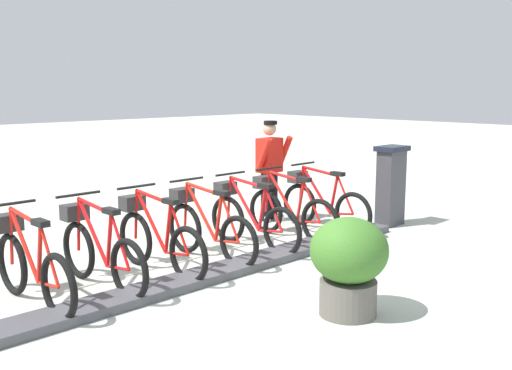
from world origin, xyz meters
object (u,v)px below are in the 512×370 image
at_px(bike_docked_3, 207,227).
at_px(bike_docked_6, 30,264).
at_px(bike_docked_4, 157,238).
at_px(worker_near_rack, 270,167).
at_px(bike_docked_2, 250,218).
at_px(bike_docked_1, 288,210).
at_px(planter_bush, 349,261).
at_px(bike_docked_5, 99,250).
at_px(payment_kiosk, 391,184).
at_px(bike_docked_0, 322,202).

relative_size(bike_docked_3, bike_docked_6, 1.00).
height_order(bike_docked_4, worker_near_rack, worker_near_rack).
bearing_deg(bike_docked_6, bike_docked_2, -90.00).
bearing_deg(bike_docked_1, planter_bush, 143.92).
bearing_deg(worker_near_rack, bike_docked_4, 108.51).
bearing_deg(bike_docked_5, payment_kiosk, -96.68).
xyz_separation_m(bike_docked_5, bike_docked_6, (0.00, 0.77, 0.00)).
distance_m(payment_kiosk, bike_docked_4, 4.16).
bearing_deg(bike_docked_5, bike_docked_4, -90.00).
bearing_deg(worker_near_rack, bike_docked_1, 147.71).
xyz_separation_m(payment_kiosk, worker_near_rack, (1.55, 1.18, 0.24)).
xyz_separation_m(bike_docked_1, bike_docked_6, (0.00, 3.86, 0.00)).
xyz_separation_m(bike_docked_3, bike_docked_4, (0.00, 0.77, 0.00)).
bearing_deg(planter_bush, bike_docked_3, -5.12).
relative_size(bike_docked_2, planter_bush, 1.77).
height_order(payment_kiosk, bike_docked_1, payment_kiosk).
bearing_deg(payment_kiosk, bike_docked_5, 83.32).
height_order(payment_kiosk, bike_docked_3, payment_kiosk).
relative_size(bike_docked_4, planter_bush, 1.77).
distance_m(bike_docked_5, bike_docked_6, 0.77).
height_order(bike_docked_2, bike_docked_5, same).
xyz_separation_m(payment_kiosk, bike_docked_3, (0.57, 3.34, -0.24)).
bearing_deg(bike_docked_5, bike_docked_1, -90.00).
bearing_deg(bike_docked_1, bike_docked_4, 90.00).
height_order(payment_kiosk, bike_docked_0, payment_kiosk).
relative_size(bike_docked_2, bike_docked_3, 1.00).
distance_m(bike_docked_3, bike_docked_6, 2.31).
xyz_separation_m(payment_kiosk, bike_docked_1, (0.57, 1.80, -0.24)).
bearing_deg(bike_docked_3, worker_near_rack, -65.58).
relative_size(bike_docked_2, worker_near_rack, 1.04).
xyz_separation_m(bike_docked_1, worker_near_rack, (0.98, -0.62, 0.48)).
relative_size(payment_kiosk, bike_docked_5, 0.74).
bearing_deg(worker_near_rack, bike_docked_6, 102.37).
bearing_deg(bike_docked_4, worker_near_rack, -71.49).
xyz_separation_m(bike_docked_0, bike_docked_4, (0.00, 3.09, 0.00)).
distance_m(bike_docked_1, bike_docked_4, 2.31).
xyz_separation_m(bike_docked_5, planter_bush, (-2.41, -1.33, 0.11)).
xyz_separation_m(payment_kiosk, bike_docked_4, (0.57, 4.11, -0.24)).
xyz_separation_m(bike_docked_0, bike_docked_3, (0.00, 2.31, 0.00)).
relative_size(bike_docked_6, planter_bush, 1.77).
distance_m(bike_docked_1, bike_docked_2, 0.77).
height_order(bike_docked_4, bike_docked_6, same).
bearing_deg(bike_docked_2, bike_docked_0, -90.00).
height_order(bike_docked_5, worker_near_rack, worker_near_rack).
bearing_deg(worker_near_rack, bike_docked_3, 114.42).
height_order(bike_docked_4, planter_bush, bike_docked_4).
bearing_deg(bike_docked_4, bike_docked_1, -90.00).
relative_size(bike_docked_0, bike_docked_6, 1.00).
relative_size(bike_docked_1, worker_near_rack, 1.04).
bearing_deg(bike_docked_2, bike_docked_1, -90.00).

